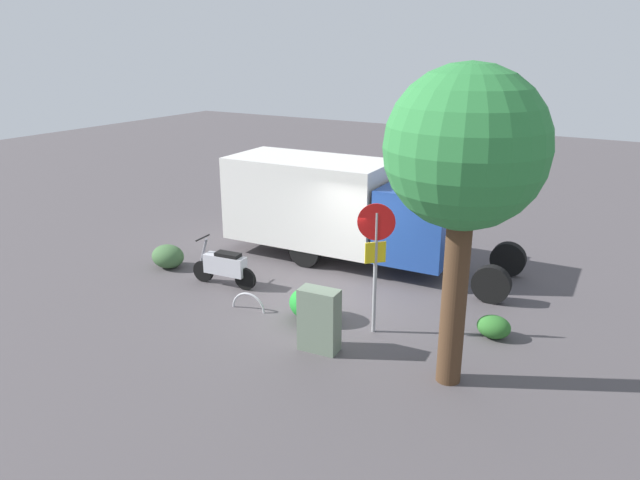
{
  "coord_description": "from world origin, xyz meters",
  "views": [
    {
      "loc": [
        -6.17,
        11.17,
        5.79
      ],
      "look_at": [
        0.57,
        -0.23,
        1.36
      ],
      "focal_mm": 33.18,
      "sensor_mm": 36.0,
      "label": 1
    }
  ],
  "objects_px": {
    "motorcycle": "(225,266)",
    "utility_cabinet": "(319,320)",
    "street_tree": "(466,153)",
    "bike_rack_hoop": "(249,310)",
    "stop_sign": "(376,249)",
    "box_truck_near": "(341,205)"
  },
  "relations": [
    {
      "from": "motorcycle",
      "to": "utility_cabinet",
      "type": "height_order",
      "value": "utility_cabinet"
    },
    {
      "from": "motorcycle",
      "to": "utility_cabinet",
      "type": "relative_size",
      "value": 1.4
    },
    {
      "from": "motorcycle",
      "to": "street_tree",
      "type": "height_order",
      "value": "street_tree"
    },
    {
      "from": "bike_rack_hoop",
      "to": "street_tree",
      "type": "bearing_deg",
      "value": 173.87
    },
    {
      "from": "motorcycle",
      "to": "stop_sign",
      "type": "bearing_deg",
      "value": 169.63
    },
    {
      "from": "bike_rack_hoop",
      "to": "motorcycle",
      "type": "bearing_deg",
      "value": -32.08
    },
    {
      "from": "street_tree",
      "to": "bike_rack_hoop",
      "type": "relative_size",
      "value": 6.52
    },
    {
      "from": "stop_sign",
      "to": "street_tree",
      "type": "bearing_deg",
      "value": 153.09
    },
    {
      "from": "box_truck_near",
      "to": "stop_sign",
      "type": "height_order",
      "value": "stop_sign"
    },
    {
      "from": "box_truck_near",
      "to": "stop_sign",
      "type": "bearing_deg",
      "value": -54.7
    },
    {
      "from": "stop_sign",
      "to": "utility_cabinet",
      "type": "bearing_deg",
      "value": 64.47
    },
    {
      "from": "box_truck_near",
      "to": "street_tree",
      "type": "bearing_deg",
      "value": -46.32
    },
    {
      "from": "motorcycle",
      "to": "street_tree",
      "type": "xyz_separation_m",
      "value": [
        -6.25,
        1.38,
        3.61
      ]
    },
    {
      "from": "motorcycle",
      "to": "stop_sign",
      "type": "distance_m",
      "value": 4.49
    },
    {
      "from": "street_tree",
      "to": "bike_rack_hoop",
      "type": "height_order",
      "value": "street_tree"
    },
    {
      "from": "street_tree",
      "to": "utility_cabinet",
      "type": "bearing_deg",
      "value": 5.12
    },
    {
      "from": "street_tree",
      "to": "box_truck_near",
      "type": "bearing_deg",
      "value": -43.91
    },
    {
      "from": "motorcycle",
      "to": "street_tree",
      "type": "bearing_deg",
      "value": 162.17
    },
    {
      "from": "stop_sign",
      "to": "utility_cabinet",
      "type": "distance_m",
      "value": 1.83
    },
    {
      "from": "street_tree",
      "to": "stop_sign",
      "type": "bearing_deg",
      "value": -26.91
    },
    {
      "from": "box_truck_near",
      "to": "motorcycle",
      "type": "distance_m",
      "value": 3.67
    },
    {
      "from": "box_truck_near",
      "to": "motorcycle",
      "type": "relative_size",
      "value": 4.5
    }
  ]
}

